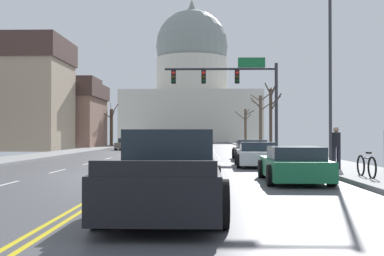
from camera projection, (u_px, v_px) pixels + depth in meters
The scene contains 19 objects.
ground at pixel (136, 175), 17.44m from camera, with size 20.00×180.00×0.20m.
signal_gantry at pixel (236, 84), 32.87m from camera, with size 7.91×0.41×6.76m.
street_lamp_right at pixel (325, 54), 21.08m from camera, with size 2.00×0.24×8.59m.
capitol_building at pixel (192, 88), 102.17m from camera, with size 28.66×20.65×30.98m.
sedan_near_00 at pixel (251, 151), 28.22m from camera, with size 2.13×4.31×1.19m.
sedan_near_01 at pixel (257, 155), 22.33m from camera, with size 2.14×4.61×1.15m.
sedan_near_02 at pixel (294, 165), 14.97m from camera, with size 2.06×4.35×1.13m.
pickup_truck_near_03 at pixel (168, 175), 9.36m from camera, with size 2.22×5.58×1.61m.
sedan_oncoming_00 at pixel (153, 145), 38.41m from camera, with size 2.13×4.56×1.33m.
sedan_oncoming_01 at pixel (127, 144), 47.37m from camera, with size 2.09×4.51×1.15m.
flank_building_00 at pixel (17, 94), 45.51m from camera, with size 9.57×8.20×10.76m.
flank_building_02 at pixel (43, 115), 54.61m from camera, with size 13.57×9.51×7.38m.
flank_building_03 at pixel (61, 111), 65.69m from camera, with size 10.29×6.30×9.39m.
bare_tree_00 at pixel (261, 119), 46.96m from camera, with size 2.37×1.60×5.65m.
bare_tree_02 at pixel (245, 126), 60.16m from camera, with size 2.50×1.39×4.63m.
bare_tree_03 at pixel (111, 126), 57.68m from camera, with size 2.21×2.09×5.36m.
bare_tree_04 at pixel (271, 115), 41.57m from camera, with size 1.56×1.63×6.01m.
pedestrian_00 at pixel (336, 146), 18.67m from camera, with size 0.35×0.34×1.68m.
bicycle_parked at pixel (366, 166), 15.20m from camera, with size 0.12×1.77×0.85m.
Camera 1 is at (2.52, -17.40, 1.51)m, focal length 44.07 mm.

